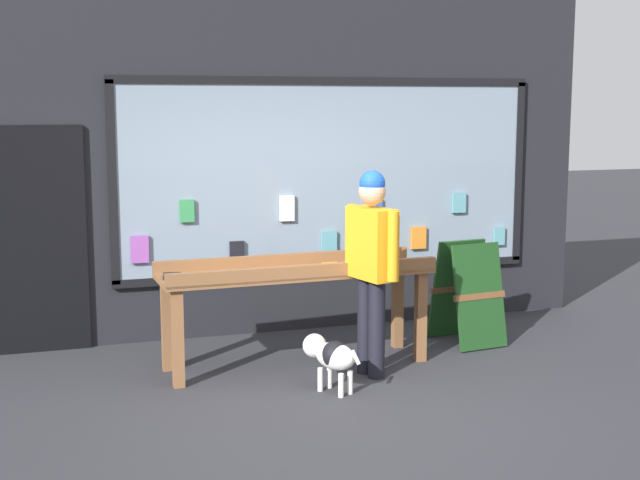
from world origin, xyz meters
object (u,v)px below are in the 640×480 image
(display_table_main, at_px, (296,281))
(small_dog, at_px, (331,355))
(person_browsing, at_px, (372,256))
(sandwich_board_sign, at_px, (467,292))

(display_table_main, distance_m, small_dog, 0.90)
(small_dog, bearing_deg, person_browsing, -85.39)
(small_dog, height_order, sandwich_board_sign, sandwich_board_sign)
(person_browsing, xyz_separation_m, sandwich_board_sign, (1.26, 0.69, -0.54))
(person_browsing, distance_m, small_dog, 0.91)
(display_table_main, relative_size, small_dog, 4.50)
(display_table_main, xyz_separation_m, sandwich_board_sign, (1.79, 0.22, -0.27))
(display_table_main, height_order, sandwich_board_sign, sandwich_board_sign)
(display_table_main, xyz_separation_m, small_dog, (0.06, -0.77, -0.46))
(person_browsing, distance_m, sandwich_board_sign, 1.54)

